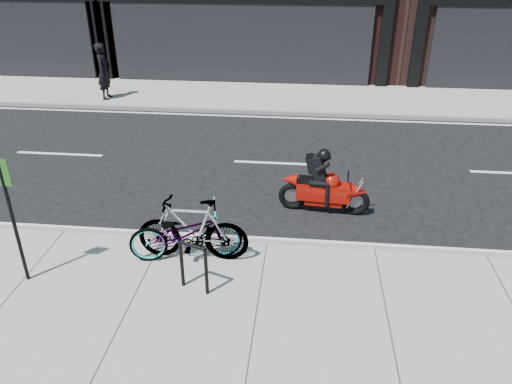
# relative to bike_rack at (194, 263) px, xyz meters

# --- Properties ---
(ground) EXTENTS (120.00, 120.00, 0.00)m
(ground) POSITION_rel_bike_rack_xyz_m (1.05, 3.48, -0.65)
(ground) COLOR black
(ground) RESTS_ON ground
(sidewalk_near) EXTENTS (60.00, 6.00, 0.13)m
(sidewalk_near) POSITION_rel_bike_rack_xyz_m (1.05, -1.52, -0.58)
(sidewalk_near) COLOR gray
(sidewalk_near) RESTS_ON ground
(sidewalk_far) EXTENTS (60.00, 3.50, 0.13)m
(sidewalk_far) POSITION_rel_bike_rack_xyz_m (1.05, 11.23, -0.58)
(sidewalk_far) COLOR gray
(sidewalk_far) RESTS_ON ground
(bike_rack) EXTENTS (0.49, 0.23, 0.88)m
(bike_rack) POSITION_rel_bike_rack_xyz_m (0.00, 0.00, 0.00)
(bike_rack) COLOR black
(bike_rack) RESTS_ON sidewalk_near
(bicycle_front) EXTENTS (2.09, 1.10, 1.04)m
(bicycle_front) POSITION_rel_bike_rack_xyz_m (-0.33, 0.86, 0.01)
(bicycle_front) COLOR gray
(bicycle_front) RESTS_ON sidewalk_near
(bicycle_rear) EXTENTS (1.98, 0.57, 1.19)m
(bicycle_rear) POSITION_rel_bike_rack_xyz_m (-0.21, 0.88, 0.08)
(bicycle_rear) COLOR gray
(bicycle_rear) RESTS_ON sidewalk_near
(motorcycle) EXTENTS (1.94, 0.57, 1.45)m
(motorcycle) POSITION_rel_bike_rack_xyz_m (2.21, 3.05, -0.06)
(motorcycle) COLOR black
(motorcycle) RESTS_ON ground
(pedestrian) EXTENTS (0.49, 0.72, 1.92)m
(pedestrian) POSITION_rel_bike_rack_xyz_m (-5.37, 10.24, 0.44)
(pedestrian) COLOR black
(pedestrian) RESTS_ON sidewalk_far
(sign_post) EXTENTS (0.30, 0.06, 2.21)m
(sign_post) POSITION_rel_bike_rack_xyz_m (-2.87, -0.02, 0.80)
(sign_post) COLOR black
(sign_post) RESTS_ON sidewalk_near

